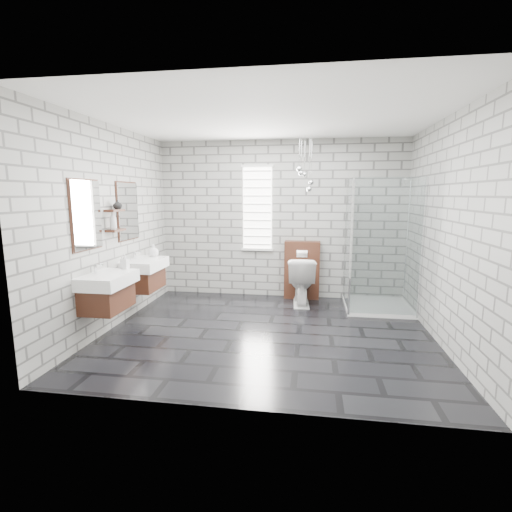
% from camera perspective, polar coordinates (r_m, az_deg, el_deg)
% --- Properties ---
extents(floor, '(4.20, 3.60, 0.02)m').
position_cam_1_polar(floor, '(4.98, 1.78, -11.71)').
color(floor, black).
rests_on(floor, ground).
extents(ceiling, '(4.20, 3.60, 0.02)m').
position_cam_1_polar(ceiling, '(4.74, 1.96, 20.66)').
color(ceiling, white).
rests_on(ceiling, wall_back).
extents(wall_back, '(4.20, 0.02, 2.70)m').
position_cam_1_polar(wall_back, '(6.46, 3.77, 5.55)').
color(wall_back, '#A0A09A').
rests_on(wall_back, floor).
extents(wall_front, '(4.20, 0.02, 2.70)m').
position_cam_1_polar(wall_front, '(2.89, -2.36, 0.69)').
color(wall_front, '#A0A09A').
rests_on(wall_front, floor).
extents(wall_left, '(0.02, 3.60, 2.70)m').
position_cam_1_polar(wall_left, '(5.34, -21.29, 4.10)').
color(wall_left, '#A0A09A').
rests_on(wall_left, floor).
extents(wall_right, '(0.02, 3.60, 2.70)m').
position_cam_1_polar(wall_right, '(4.89, 27.27, 3.26)').
color(wall_right, '#A0A09A').
rests_on(wall_right, floor).
extents(vanity_left, '(0.47, 0.70, 1.57)m').
position_cam_1_polar(vanity_left, '(4.82, -22.24, -3.62)').
color(vanity_left, '#462315').
rests_on(vanity_left, wall_left).
extents(vanity_right, '(0.47, 0.70, 1.57)m').
position_cam_1_polar(vanity_right, '(5.69, -17.10, -1.42)').
color(vanity_right, '#462315').
rests_on(vanity_right, wall_left).
extents(shelf_lower, '(0.14, 0.30, 0.03)m').
position_cam_1_polar(shelf_lower, '(5.26, -20.78, 3.73)').
color(shelf_lower, '#462315').
rests_on(shelf_lower, wall_left).
extents(shelf_upper, '(0.14, 0.30, 0.03)m').
position_cam_1_polar(shelf_upper, '(5.25, -20.95, 6.55)').
color(shelf_upper, '#462315').
rests_on(shelf_upper, wall_left).
extents(window, '(0.56, 0.05, 1.48)m').
position_cam_1_polar(window, '(6.47, 0.20, 7.34)').
color(window, white).
rests_on(window, wall_back).
extents(cistern_panel, '(0.60, 0.20, 1.00)m').
position_cam_1_polar(cistern_panel, '(6.45, 7.07, -2.14)').
color(cistern_panel, '#462315').
rests_on(cistern_panel, floor).
extents(flush_plate, '(0.18, 0.01, 0.12)m').
position_cam_1_polar(flush_plate, '(6.29, 7.10, 0.34)').
color(flush_plate, silver).
rests_on(flush_plate, cistern_panel).
extents(shower_enclosure, '(1.00, 1.00, 2.03)m').
position_cam_1_polar(shower_enclosure, '(6.02, 17.57, -3.33)').
color(shower_enclosure, white).
rests_on(shower_enclosure, floor).
extents(pendant_cluster, '(0.28, 0.25, 0.87)m').
position_cam_1_polar(pendant_cluster, '(6.01, 7.53, 11.97)').
color(pendant_cluster, silver).
rests_on(pendant_cluster, ceiling).
extents(toilet, '(0.48, 0.80, 0.79)m').
position_cam_1_polar(toilet, '(6.13, 6.95, -3.78)').
color(toilet, white).
rests_on(toilet, floor).
extents(soap_bottle_a, '(0.09, 0.09, 0.19)m').
position_cam_1_polar(soap_bottle_a, '(5.02, -19.53, -0.77)').
color(soap_bottle_a, '#B2B2B2').
rests_on(soap_bottle_a, vanity_left).
extents(soap_bottle_b, '(0.18, 0.18, 0.19)m').
position_cam_1_polar(soap_bottle_b, '(5.86, -15.49, 0.84)').
color(soap_bottle_b, '#B2B2B2').
rests_on(soap_bottle_b, vanity_right).
extents(soap_bottle_c, '(0.12, 0.12, 0.24)m').
position_cam_1_polar(soap_bottle_c, '(5.19, -21.15, 5.11)').
color(soap_bottle_c, '#B2B2B2').
rests_on(soap_bottle_c, shelf_lower).
extents(vase, '(0.14, 0.14, 0.12)m').
position_cam_1_polar(vase, '(5.30, -20.54, 7.44)').
color(vase, '#B2B2B2').
rests_on(vase, shelf_upper).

